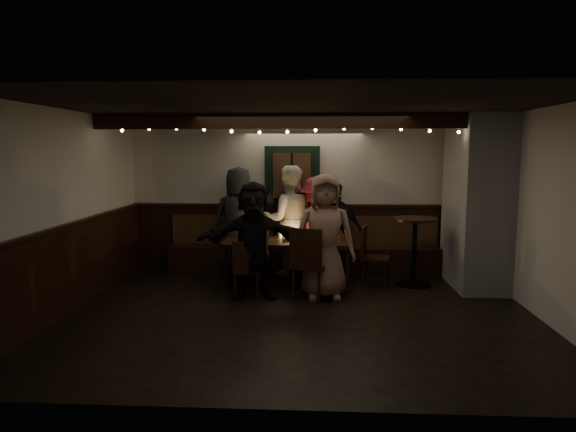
# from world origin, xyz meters

# --- Properties ---
(room) EXTENTS (6.02, 5.01, 2.62)m
(room) POSITION_xyz_m (1.07, 1.42, 1.07)
(room) COLOR black
(room) RESTS_ON ground
(dining_table) EXTENTS (1.95, 0.84, 0.85)m
(dining_table) POSITION_xyz_m (-0.23, 1.40, 0.64)
(dining_table) COLOR black
(dining_table) RESTS_ON ground
(chair_near_left) EXTENTS (0.43, 0.43, 0.84)m
(chair_near_left) POSITION_xyz_m (-0.76, 0.60, 0.47)
(chair_near_left) COLOR black
(chair_near_left) RESTS_ON ground
(chair_near_right) EXTENTS (0.60, 0.60, 1.03)m
(chair_near_right) POSITION_xyz_m (0.11, 0.54, 0.58)
(chair_near_right) COLOR black
(chair_near_right) RESTS_ON ground
(chair_end) EXTENTS (0.50, 0.50, 0.92)m
(chair_end) POSITION_xyz_m (1.06, 1.47, 0.52)
(chair_end) COLOR black
(chair_end) RESTS_ON ground
(high_top) EXTENTS (0.66, 0.66, 1.05)m
(high_top) POSITION_xyz_m (1.74, 1.49, 0.66)
(high_top) COLOR black
(high_top) RESTS_ON ground
(person_a) EXTENTS (0.89, 0.59, 1.81)m
(person_a) POSITION_xyz_m (-1.07, 2.06, 0.90)
(person_a) COLOR #212129
(person_a) RESTS_ON ground
(person_b) EXTENTS (0.63, 0.52, 1.50)m
(person_b) POSITION_xyz_m (-0.68, 2.15, 0.75)
(person_b) COLOR black
(person_b) RESTS_ON ground
(person_c) EXTENTS (0.99, 0.83, 1.83)m
(person_c) POSITION_xyz_m (-0.24, 2.06, 0.91)
(person_c) COLOR silver
(person_c) RESTS_ON ground
(person_d) EXTENTS (1.18, 0.86, 1.64)m
(person_d) POSITION_xyz_m (0.22, 2.03, 0.82)
(person_d) COLOR maroon
(person_d) RESTS_ON ground
(person_e) EXTENTS (0.98, 0.72, 1.55)m
(person_e) POSITION_xyz_m (0.55, 2.12, 0.77)
(person_e) COLOR black
(person_e) RESTS_ON ground
(person_f) EXTENTS (1.58, 0.66, 1.65)m
(person_f) POSITION_xyz_m (-0.66, 0.64, 0.83)
(person_f) COLOR black
(person_f) RESTS_ON ground
(person_g) EXTENTS (0.91, 0.64, 1.76)m
(person_g) POSITION_xyz_m (0.33, 0.71, 0.88)
(person_g) COLOR #986F5D
(person_g) RESTS_ON ground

